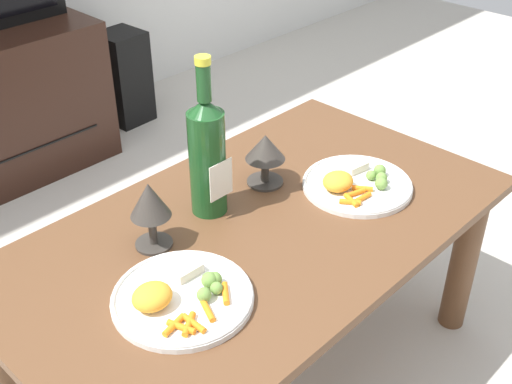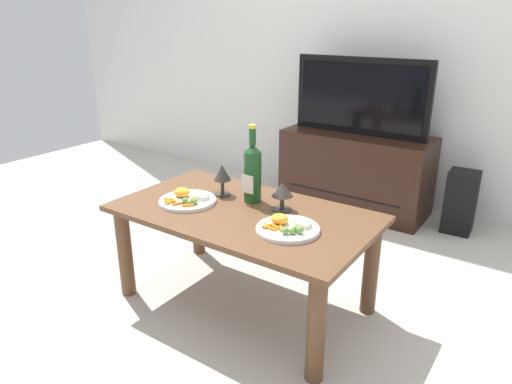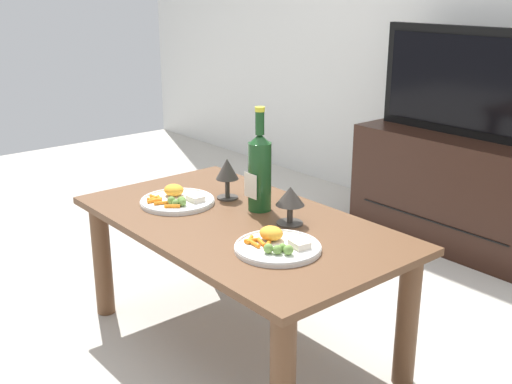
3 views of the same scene
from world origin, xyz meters
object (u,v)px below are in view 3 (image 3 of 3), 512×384
(tv_screen, at_px, (468,82))
(goblet_left, at_px, (227,171))
(tv_stand, at_px, (457,190))
(wine_bottle, at_px, (260,170))
(goblet_right, at_px, (290,198))
(dinner_plate_left, at_px, (177,200))
(dining_table, at_px, (239,244))
(dinner_plate_right, at_px, (277,245))

(tv_screen, distance_m, goblet_left, 1.32)
(tv_stand, xyz_separation_m, wine_bottle, (0.02, -1.29, 0.35))
(tv_screen, bearing_deg, goblet_left, -96.51)
(tv_stand, height_order, goblet_right, goblet_right)
(wine_bottle, xyz_separation_m, dinner_plate_left, (-0.24, -0.19, -0.13))
(tv_stand, bearing_deg, dinner_plate_left, -98.57)
(tv_screen, xyz_separation_m, goblet_right, (0.19, -1.30, -0.23))
(dining_table, distance_m, goblet_left, 0.30)
(goblet_left, bearing_deg, dinner_plate_left, -113.09)
(tv_screen, height_order, goblet_right, tv_screen)
(goblet_right, bearing_deg, wine_bottle, 175.87)
(wine_bottle, relative_size, goblet_right, 2.82)
(dining_table, relative_size, wine_bottle, 3.19)
(goblet_left, xyz_separation_m, dinner_plate_left, (-0.07, -0.17, -0.09))
(goblet_right, bearing_deg, dinner_plate_left, -157.29)
(goblet_left, relative_size, dinner_plate_left, 0.57)
(goblet_left, bearing_deg, dining_table, -27.68)
(dining_table, relative_size, dinner_plate_left, 4.34)
(tv_stand, bearing_deg, wine_bottle, -89.02)
(tv_stand, relative_size, goblet_left, 6.62)
(tv_screen, height_order, dinner_plate_left, tv_screen)
(goblet_right, relative_size, dinner_plate_left, 0.48)
(tv_stand, xyz_separation_m, dinner_plate_right, (0.32, -1.47, 0.22))
(goblet_left, distance_m, goblet_right, 0.34)
(goblet_left, distance_m, dinner_plate_right, 0.51)
(wine_bottle, bearing_deg, goblet_right, -4.13)
(dining_table, height_order, goblet_right, goblet_right)
(dining_table, distance_m, tv_screen, 1.46)
(tv_screen, distance_m, dinner_plate_right, 1.54)
(wine_bottle, bearing_deg, tv_stand, 90.98)
(dining_table, relative_size, tv_screen, 1.26)
(tv_screen, xyz_separation_m, dinner_plate_left, (-0.22, -1.47, -0.31))
(goblet_right, relative_size, dinner_plate_right, 0.50)
(wine_bottle, relative_size, dinner_plate_left, 1.36)
(dining_table, relative_size, goblet_right, 9.00)
(wine_bottle, distance_m, dinner_plate_left, 0.33)
(tv_screen, bearing_deg, tv_stand, 90.00)
(dinner_plate_right, bearing_deg, tv_stand, 102.42)
(dinner_plate_right, bearing_deg, dining_table, 166.15)
(goblet_right, bearing_deg, tv_screen, 98.43)
(tv_stand, xyz_separation_m, dinner_plate_left, (-0.22, -1.47, 0.22))
(wine_bottle, xyz_separation_m, goblet_right, (0.17, -0.01, -0.06))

